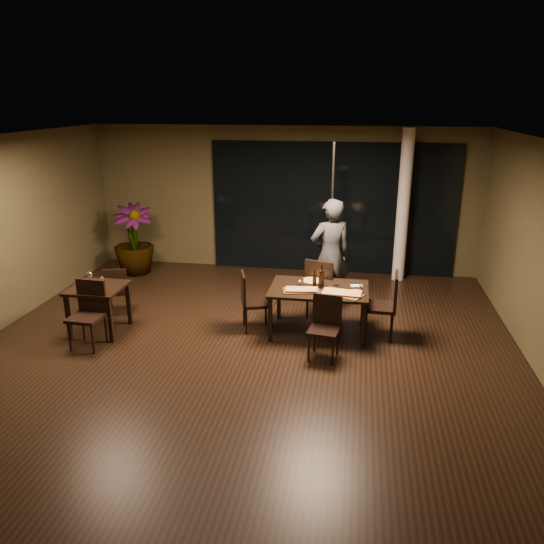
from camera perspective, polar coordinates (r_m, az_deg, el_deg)
The scene contains 31 objects.
ground at distance 7.88m, azimuth -2.88°, elevation -8.43°, with size 8.00×8.00×0.00m, color black.
wall_back at distance 11.21m, azimuth 1.37°, elevation 7.84°, with size 8.00×0.10×3.00m, color #443E24.
wall_front at distance 3.80m, azimuth -16.58°, elevation -15.10°, with size 8.00×0.10×3.00m, color #443E24.
ceiling at distance 7.05m, azimuth -3.28°, elevation 14.05°, with size 8.00×8.00×0.04m, color silver.
window_panel at distance 11.06m, azimuth 6.47°, elevation 6.79°, with size 5.00×0.06×2.70m, color black.
column at distance 10.75m, azimuth 13.93°, elevation 6.85°, with size 0.24×0.24×3.00m, color silver.
main_table at distance 8.20m, azimuth 5.08°, elevation -2.20°, with size 1.50×1.00×0.75m.
side_table at distance 8.68m, azimuth -18.22°, elevation -2.29°, with size 0.80×0.80×0.75m.
chair_main_far at distance 8.79m, azimuth 5.31°, elevation -1.45°, with size 0.60×0.60×1.04m.
chair_main_near at distance 7.55m, azimuth 5.76°, elevation -5.53°, with size 0.47×0.47×0.90m.
chair_main_left at distance 8.35m, azimuth -2.30°, elevation -2.86°, with size 0.55×0.55×0.94m.
chair_main_right at distance 8.24m, azimuth 12.20°, elevation -3.18°, with size 0.50×0.50×1.03m.
chair_side_far at distance 9.29m, azimuth -16.36°, elevation -1.72°, with size 0.49×0.49×0.85m.
chair_side_near at distance 8.29m, azimuth -19.12°, elevation -3.89°, with size 0.48×0.48×0.99m.
diner at distance 9.08m, azimuth 6.28°, elevation 1.79°, with size 0.66×0.44×1.95m, color #2A2D2F.
potted_plant at distance 11.37m, azimuth -14.68°, elevation 3.40°, with size 0.79×0.79×1.45m, color #1A4E1A.
pizza_board_left at distance 8.02m, azimuth 3.17°, elevation -2.01°, with size 0.56×0.28×0.01m, color #402814.
pizza_board_right at distance 7.95m, azimuth 7.52°, elevation -2.34°, with size 0.61×0.31×0.01m, color #412C15.
oblong_pizza_left at distance 8.02m, azimuth 3.17°, elevation -1.90°, with size 0.45×0.21×0.02m, color maroon, non-canonical shape.
oblong_pizza_right at distance 7.95m, azimuth 7.53°, elevation -2.23°, with size 0.55×0.25×0.02m, color #671909, non-canonical shape.
round_pizza at distance 8.45m, azimuth 4.36°, elevation -0.96°, with size 0.32×0.32×0.01m, color red.
bottle_a at distance 8.20m, azimuth 4.60°, elevation -0.63°, with size 0.06×0.06×0.28m, color black, non-canonical shape.
bottle_b at distance 8.15m, azimuth 5.21°, elevation -0.83°, with size 0.06×0.06×0.26m, color black, non-canonical shape.
bottle_c at distance 8.20m, azimuth 5.37°, elevation -0.39°, with size 0.08×0.08×0.35m, color black, non-canonical shape.
tumbler_left at distance 8.26m, azimuth 3.16°, elevation -1.11°, with size 0.08×0.08×0.10m, color white.
tumbler_right at distance 8.30m, azimuth 6.92°, elevation -1.16°, with size 0.07×0.07×0.08m, color white.
napkin_near at distance 8.09m, azimuth 8.87°, elevation -2.04°, with size 0.18×0.10×0.01m, color white.
napkin_far at distance 8.32m, azimuth 9.09°, elevation -1.48°, with size 0.18×0.10×0.01m, color white.
wine_glass_a at distance 8.79m, azimuth -18.98°, elevation -0.62°, with size 0.08×0.08×0.18m, color white, non-canonical shape.
wine_glass_b at distance 8.51m, azimuth -17.78°, elevation -1.12°, with size 0.08×0.08×0.18m, color white, non-canonical shape.
side_napkin at distance 8.47m, azimuth -18.25°, elevation -1.84°, with size 0.18×0.11×0.01m, color white.
Camera 1 is at (1.52, -6.87, 3.55)m, focal length 35.00 mm.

